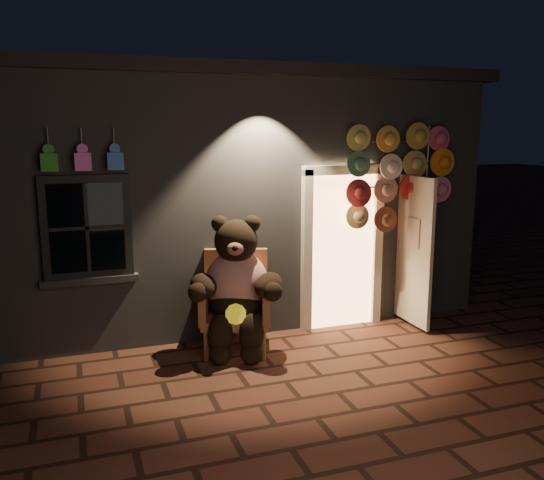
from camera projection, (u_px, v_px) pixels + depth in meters
name	position (u px, v px, depth m)	size (l,w,h in m)	color
ground	(286.00, 382.00, 6.16)	(60.00, 60.00, 0.00)	brown
shop_building	(202.00, 185.00, 9.52)	(7.30, 5.95, 3.51)	slate
wicker_armchair	(236.00, 301.00, 7.01)	(0.99, 0.95, 1.20)	#A76840
teddy_bear	(236.00, 286.00, 6.82)	(1.15, 1.06, 1.66)	red
hat_rack	(398.00, 173.00, 7.61)	(1.55, 0.22, 2.72)	#59595E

